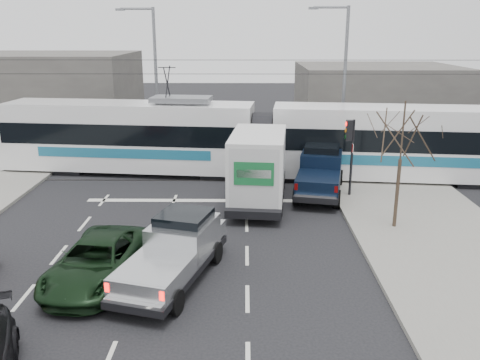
{
  "coord_description": "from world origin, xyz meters",
  "views": [
    {
      "loc": [
        1.61,
        -16.49,
        7.72
      ],
      "look_at": [
        1.42,
        3.35,
        1.8
      ],
      "focal_mm": 38.0,
      "sensor_mm": 36.0,
      "label": 1
    }
  ],
  "objects_px": {
    "green_car": "(97,261)",
    "tram": "(262,139)",
    "traffic_signal": "(350,141)",
    "street_lamp_far": "(153,72)",
    "street_lamp_near": "(342,75)",
    "bare_tree": "(402,137)",
    "box_truck": "(259,167)",
    "silver_pickup": "(176,249)",
    "navy_pickup": "(320,171)"
  },
  "relations": [
    {
      "from": "bare_tree",
      "to": "street_lamp_far",
      "type": "xyz_separation_m",
      "value": [
        -11.79,
        13.5,
        1.32
      ]
    },
    {
      "from": "navy_pickup",
      "to": "traffic_signal",
      "type": "bearing_deg",
      "value": -19.33
    },
    {
      "from": "street_lamp_near",
      "to": "silver_pickup",
      "type": "bearing_deg",
      "value": -116.74
    },
    {
      "from": "silver_pickup",
      "to": "box_truck",
      "type": "distance_m",
      "value": 8.02
    },
    {
      "from": "traffic_signal",
      "to": "tram",
      "type": "bearing_deg",
      "value": 136.14
    },
    {
      "from": "box_truck",
      "to": "bare_tree",
      "type": "bearing_deg",
      "value": -26.4
    },
    {
      "from": "street_lamp_far",
      "to": "tram",
      "type": "xyz_separation_m",
      "value": [
        6.72,
        -5.72,
        -3.07
      ]
    },
    {
      "from": "bare_tree",
      "to": "box_truck",
      "type": "distance_m",
      "value": 6.66
    },
    {
      "from": "traffic_signal",
      "to": "navy_pickup",
      "type": "relative_size",
      "value": 0.64
    },
    {
      "from": "street_lamp_far",
      "to": "box_truck",
      "type": "distance_m",
      "value": 12.51
    },
    {
      "from": "green_car",
      "to": "tram",
      "type": "bearing_deg",
      "value": 71.18
    },
    {
      "from": "silver_pickup",
      "to": "navy_pickup",
      "type": "relative_size",
      "value": 1.02
    },
    {
      "from": "bare_tree",
      "to": "street_lamp_near",
      "type": "xyz_separation_m",
      "value": [
        -0.29,
        11.5,
        1.32
      ]
    },
    {
      "from": "silver_pickup",
      "to": "navy_pickup",
      "type": "xyz_separation_m",
      "value": [
        5.85,
        8.86,
        0.13
      ]
    },
    {
      "from": "bare_tree",
      "to": "silver_pickup",
      "type": "xyz_separation_m",
      "value": [
        -8.17,
        -4.14,
        -2.81
      ]
    },
    {
      "from": "silver_pickup",
      "to": "green_car",
      "type": "distance_m",
      "value": 2.51
    },
    {
      "from": "street_lamp_near",
      "to": "green_car",
      "type": "bearing_deg",
      "value": -123.03
    },
    {
      "from": "navy_pickup",
      "to": "tram",
      "type": "bearing_deg",
      "value": 143.94
    },
    {
      "from": "bare_tree",
      "to": "silver_pickup",
      "type": "distance_m",
      "value": 9.58
    },
    {
      "from": "bare_tree",
      "to": "green_car",
      "type": "height_order",
      "value": "bare_tree"
    },
    {
      "from": "traffic_signal",
      "to": "silver_pickup",
      "type": "distance_m",
      "value": 10.9
    },
    {
      "from": "silver_pickup",
      "to": "box_truck",
      "type": "bearing_deg",
      "value": 85.31
    },
    {
      "from": "tram",
      "to": "silver_pickup",
      "type": "height_order",
      "value": "tram"
    },
    {
      "from": "street_lamp_near",
      "to": "navy_pickup",
      "type": "xyz_separation_m",
      "value": [
        -2.03,
        -6.78,
        -4.0
      ]
    },
    {
      "from": "street_lamp_far",
      "to": "green_car",
      "type": "relative_size",
      "value": 1.8
    },
    {
      "from": "silver_pickup",
      "to": "box_truck",
      "type": "height_order",
      "value": "box_truck"
    },
    {
      "from": "bare_tree",
      "to": "silver_pickup",
      "type": "bearing_deg",
      "value": -153.13
    },
    {
      "from": "traffic_signal",
      "to": "silver_pickup",
      "type": "height_order",
      "value": "traffic_signal"
    },
    {
      "from": "traffic_signal",
      "to": "box_truck",
      "type": "xyz_separation_m",
      "value": [
        -4.22,
        -0.66,
        -1.08
      ]
    },
    {
      "from": "traffic_signal",
      "to": "bare_tree",
      "type": "bearing_deg",
      "value": -74.24
    },
    {
      "from": "street_lamp_far",
      "to": "navy_pickup",
      "type": "bearing_deg",
      "value": -42.84
    },
    {
      "from": "navy_pickup",
      "to": "street_lamp_near",
      "type": "bearing_deg",
      "value": 85.32
    },
    {
      "from": "street_lamp_far",
      "to": "tram",
      "type": "relative_size",
      "value": 0.32
    },
    {
      "from": "traffic_signal",
      "to": "street_lamp_far",
      "type": "height_order",
      "value": "street_lamp_far"
    },
    {
      "from": "green_car",
      "to": "bare_tree",
      "type": "bearing_deg",
      "value": 28.33
    },
    {
      "from": "traffic_signal",
      "to": "box_truck",
      "type": "distance_m",
      "value": 4.4
    },
    {
      "from": "street_lamp_near",
      "to": "silver_pickup",
      "type": "height_order",
      "value": "street_lamp_near"
    },
    {
      "from": "box_truck",
      "to": "traffic_signal",
      "type": "bearing_deg",
      "value": 14.45
    },
    {
      "from": "traffic_signal",
      "to": "street_lamp_near",
      "type": "distance_m",
      "value": 7.91
    },
    {
      "from": "street_lamp_near",
      "to": "silver_pickup",
      "type": "xyz_separation_m",
      "value": [
        -7.88,
        -15.64,
        -4.13
      ]
    },
    {
      "from": "silver_pickup",
      "to": "traffic_signal",
      "type": "bearing_deg",
      "value": 65.11
    },
    {
      "from": "street_lamp_near",
      "to": "box_truck",
      "type": "relative_size",
      "value": 1.3
    },
    {
      "from": "street_lamp_near",
      "to": "traffic_signal",
      "type": "bearing_deg",
      "value": -96.41
    },
    {
      "from": "street_lamp_near",
      "to": "street_lamp_far",
      "type": "xyz_separation_m",
      "value": [
        -11.5,
        2.0,
        0.0
      ]
    },
    {
      "from": "bare_tree",
      "to": "street_lamp_far",
      "type": "height_order",
      "value": "street_lamp_far"
    },
    {
      "from": "street_lamp_near",
      "to": "navy_pickup",
      "type": "distance_m",
      "value": 8.13
    },
    {
      "from": "tram",
      "to": "navy_pickup",
      "type": "distance_m",
      "value": 4.22
    },
    {
      "from": "tram",
      "to": "green_car",
      "type": "xyz_separation_m",
      "value": [
        -5.58,
        -12.21,
        -1.35
      ]
    },
    {
      "from": "traffic_signal",
      "to": "box_truck",
      "type": "relative_size",
      "value": 0.52
    },
    {
      "from": "street_lamp_near",
      "to": "box_truck",
      "type": "xyz_separation_m",
      "value": [
        -5.06,
        -8.16,
        -3.45
      ]
    }
  ]
}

